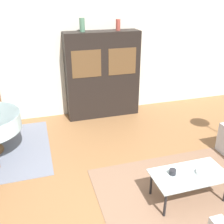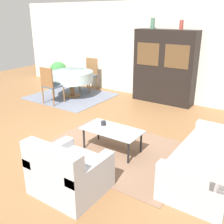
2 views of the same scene
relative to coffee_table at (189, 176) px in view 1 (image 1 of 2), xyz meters
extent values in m
plane|color=brown|center=(-0.97, -0.20, -0.38)|extent=(14.00, 14.00, 0.00)
cube|color=beige|center=(-0.97, 3.43, 0.97)|extent=(10.00, 0.06, 2.70)
cube|color=brown|center=(0.06, 0.05, -0.38)|extent=(2.62, 1.97, 0.01)
cylinder|color=black|center=(-0.47, -0.22, -0.18)|extent=(0.04, 0.04, 0.39)
cylinder|color=black|center=(-0.47, 0.22, -0.18)|extent=(0.04, 0.04, 0.39)
cylinder|color=black|center=(0.47, 0.22, -0.18)|extent=(0.04, 0.04, 0.39)
cube|color=silver|center=(0.00, 0.00, 0.03)|extent=(1.06, 0.56, 0.02)
cube|color=black|center=(-0.41, 3.16, 0.60)|extent=(1.68, 0.45, 1.97)
cube|color=brown|center=(-0.82, 2.93, 0.95)|extent=(0.64, 0.01, 0.59)
cube|color=brown|center=(-0.01, 2.93, 0.95)|extent=(0.64, 0.01, 0.59)
cylinder|color=brown|center=(-2.67, 2.69, -0.14)|extent=(0.04, 0.04, 0.46)
cylinder|color=brown|center=(-2.67, 3.10, -0.14)|extent=(0.04, 0.04, 0.46)
cylinder|color=#232328|center=(-0.23, 0.07, 0.08)|extent=(0.10, 0.10, 0.08)
cylinder|color=white|center=(0.19, -0.06, 0.07)|extent=(0.21, 0.21, 0.06)
cylinder|color=#4C7A60|center=(-0.83, 3.16, 1.72)|extent=(0.11, 0.11, 0.28)
cylinder|color=#9E4238|center=(-0.04, 3.16, 1.70)|extent=(0.10, 0.10, 0.23)
camera|label=1|loc=(-1.89, -2.51, 2.34)|focal=42.00mm
camera|label=2|loc=(2.37, -3.51, 1.95)|focal=42.00mm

